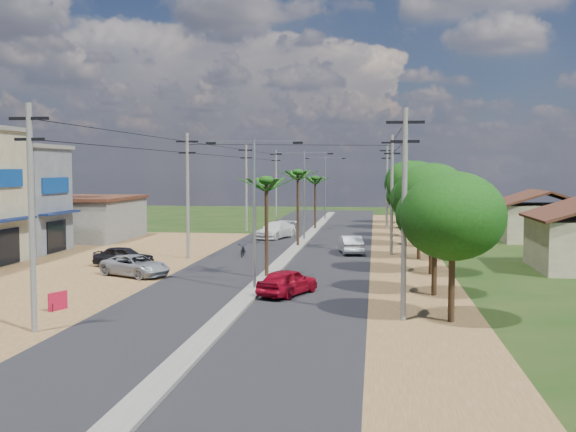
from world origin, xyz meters
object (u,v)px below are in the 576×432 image
object	(u,v)px
car_parked_silver	(136,266)
moto_rider_east	(279,281)
car_silver_mid	(350,245)
car_white_far	(276,230)
car_red_near	(288,282)
car_parked_dark	(124,257)
roadside_sign	(58,302)

from	to	relation	value
car_parked_silver	moto_rider_east	bearing A→B (deg)	-82.05
car_silver_mid	car_parked_silver	world-z (taller)	car_silver_mid
car_white_far	car_red_near	bearing A→B (deg)	-60.51
car_parked_dark	roadside_sign	world-z (taller)	car_parked_dark
car_parked_silver	roadside_sign	distance (m)	9.86
car_red_near	car_white_far	world-z (taller)	car_white_far
car_white_far	moto_rider_east	size ratio (longest dim) A/B	3.07
moto_rider_east	car_parked_silver	bearing A→B (deg)	5.30
car_silver_mid	roadside_sign	size ratio (longest dim) A/B	4.19
moto_rider_east	car_parked_dark	bearing A→B (deg)	-7.32
car_parked_dark	roadside_sign	distance (m)	13.83
car_red_near	moto_rider_east	distance (m)	1.92
car_white_far	moto_rider_east	world-z (taller)	car_white_far
car_white_far	moto_rider_east	xyz separation A→B (m)	(4.07, -26.10, -0.31)
car_red_near	car_silver_mid	xyz separation A→B (m)	(2.55, 17.36, 0.01)
car_white_far	roadside_sign	distance (m)	33.26
car_parked_dark	car_silver_mid	bearing A→B (deg)	-58.42
car_white_far	moto_rider_east	distance (m)	26.41
car_white_far	car_silver_mid	bearing A→B (deg)	-35.39
car_parked_silver	roadside_sign	world-z (taller)	car_parked_silver
car_red_near	car_silver_mid	world-z (taller)	car_silver_mid
car_silver_mid	car_parked_silver	distance (m)	17.59
car_red_near	car_silver_mid	bearing A→B (deg)	-74.80
car_parked_dark	moto_rider_east	distance (m)	13.28
roadside_sign	car_parked_dark	bearing A→B (deg)	122.12
car_silver_mid	car_white_far	bearing A→B (deg)	-65.12
moto_rider_east	roadside_sign	size ratio (longest dim) A/B	1.69
car_silver_mid	roadside_sign	bearing A→B (deg)	50.95
roadside_sign	car_red_near	bearing A→B (deg)	49.96
car_white_far	car_parked_silver	distance (m)	23.56
car_red_near	car_parked_silver	world-z (taller)	car_red_near
car_red_near	car_white_far	xyz separation A→B (m)	(-4.76, 27.87, 0.07)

